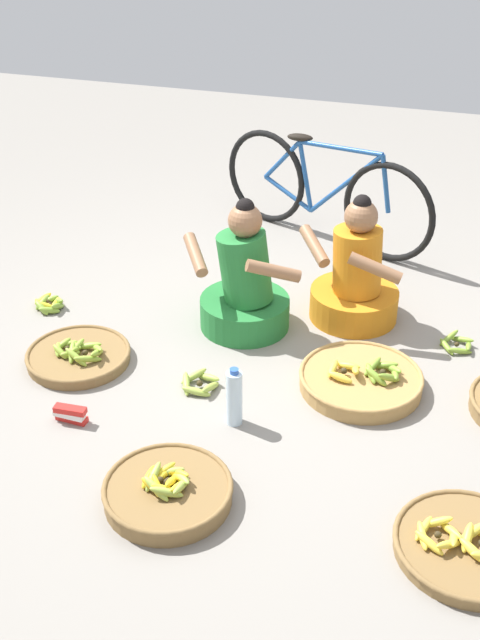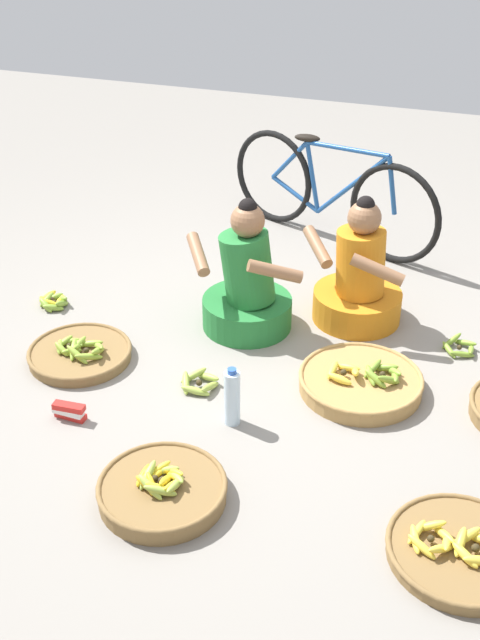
% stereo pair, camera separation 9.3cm
% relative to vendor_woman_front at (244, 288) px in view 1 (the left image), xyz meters
% --- Properties ---
extents(ground_plane, '(10.00, 10.00, 0.00)m').
position_rel_vendor_woman_front_xyz_m(ground_plane, '(0.13, -0.30, -0.26)').
color(ground_plane, gray).
extents(vendor_woman_front, '(0.74, 0.52, 0.80)m').
position_rel_vendor_woman_front_xyz_m(vendor_woman_front, '(0.00, 0.00, 0.00)').
color(vendor_woman_front, '#237233').
rests_on(vendor_woman_front, ground).
extents(vendor_woman_behind, '(0.65, 0.52, 0.78)m').
position_rel_vendor_woman_front_xyz_m(vendor_woman_behind, '(0.59, 0.29, -0.01)').
color(vendor_woman_behind, orange).
rests_on(vendor_woman_behind, ground).
extents(bicycle_leaning, '(1.60, 0.67, 0.73)m').
position_rel_vendor_woman_front_xyz_m(bicycle_leaning, '(0.17, 1.30, 0.10)').
color(bicycle_leaning, black).
rests_on(bicycle_leaning, ground).
extents(banana_basket_front_right, '(0.57, 0.57, 0.16)m').
position_rel_vendor_woman_front_xyz_m(banana_basket_front_right, '(0.11, -1.47, -0.20)').
color(banana_basket_front_right, brown).
rests_on(banana_basket_front_right, ground).
extents(banana_basket_front_center, '(0.60, 0.60, 0.13)m').
position_rel_vendor_woman_front_xyz_m(banana_basket_front_center, '(1.36, -1.39, -0.22)').
color(banana_basket_front_center, brown).
rests_on(banana_basket_front_center, ground).
extents(banana_basket_near_vendor, '(0.57, 0.57, 0.14)m').
position_rel_vendor_woman_front_xyz_m(banana_basket_near_vendor, '(-0.75, -0.63, -0.22)').
color(banana_basket_near_vendor, brown).
rests_on(banana_basket_near_vendor, ground).
extents(banana_basket_back_left, '(0.64, 0.64, 0.16)m').
position_rel_vendor_woman_front_xyz_m(banana_basket_back_left, '(0.76, -0.41, -0.20)').
color(banana_basket_back_left, '#A87F47').
rests_on(banana_basket_back_left, ground).
extents(loose_bananas_mid_right, '(0.23, 0.23, 0.09)m').
position_rel_vendor_woman_front_xyz_m(loose_bananas_mid_right, '(-1.19, -0.16, -0.23)').
color(loose_bananas_mid_right, yellow).
rests_on(loose_bananas_mid_right, ground).
extents(loose_bananas_near_bicycle, '(0.20, 0.21, 0.09)m').
position_rel_vendor_woman_front_xyz_m(loose_bananas_near_bicycle, '(1.21, 0.13, -0.23)').
color(loose_bananas_near_bicycle, olive).
rests_on(loose_bananas_near_bicycle, ground).
extents(loose_bananas_front_left, '(0.22, 0.23, 0.08)m').
position_rel_vendor_woman_front_xyz_m(loose_bananas_front_left, '(-0.04, -0.66, -0.23)').
color(loose_bananas_front_left, '#9EB747').
rests_on(loose_bananas_front_left, ground).
extents(water_bottle, '(0.08, 0.08, 0.32)m').
position_rel_vendor_woman_front_xyz_m(water_bottle, '(0.22, -0.88, -0.11)').
color(water_bottle, silver).
rests_on(water_bottle, ground).
extents(packet_carton_stack, '(0.17, 0.07, 0.09)m').
position_rel_vendor_woman_front_xyz_m(packet_carton_stack, '(-0.55, -1.11, -0.21)').
color(packet_carton_stack, red).
rests_on(packet_carton_stack, ground).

